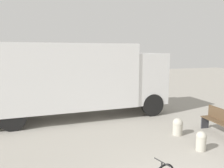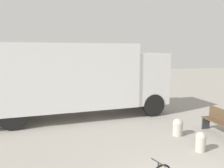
{
  "view_description": "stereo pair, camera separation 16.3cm",
  "coord_description": "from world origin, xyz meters",
  "views": [
    {
      "loc": [
        -3.04,
        -3.23,
        3.12
      ],
      "look_at": [
        -0.26,
        4.71,
        1.86
      ],
      "focal_mm": 35.0,
      "sensor_mm": 36.0,
      "label": 1
    },
    {
      "loc": [
        -2.89,
        -3.29,
        3.12
      ],
      "look_at": [
        -0.26,
        4.71,
        1.86
      ],
      "focal_mm": 35.0,
      "sensor_mm": 36.0,
      "label": 2
    }
  ],
  "objects": [
    {
      "name": "bollard_far_bench",
      "position": [
        1.88,
        3.37,
        0.34
      ],
      "size": [
        0.38,
        0.38,
        0.64
      ],
      "color": "#B2AD9E",
      "rests_on": "ground"
    },
    {
      "name": "bollard_near_bench",
      "position": [
        1.79,
        2.02,
        0.33
      ],
      "size": [
        0.32,
        0.32,
        0.63
      ],
      "color": "#B2AD9E",
      "rests_on": "ground"
    },
    {
      "name": "park_bench",
      "position": [
        3.4,
        2.76,
        0.54
      ],
      "size": [
        0.51,
        1.81,
        0.97
      ],
      "rotation": [
        0.0,
        0.0,
        1.51
      ],
      "color": "brown",
      "rests_on": "ground"
    },
    {
      "name": "delivery_truck",
      "position": [
        -1.38,
        6.94,
        1.93
      ],
      "size": [
        8.74,
        2.45,
        3.46
      ],
      "rotation": [
        0.0,
        0.0,
        -0.01
      ],
      "color": "white",
      "rests_on": "ground"
    }
  ]
}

